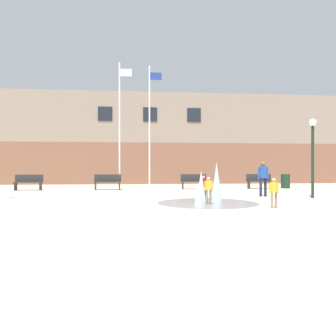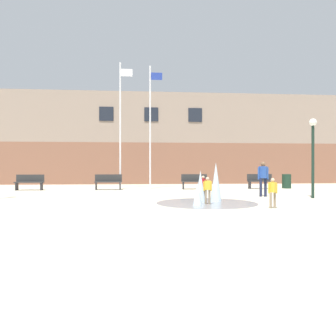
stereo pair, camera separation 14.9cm
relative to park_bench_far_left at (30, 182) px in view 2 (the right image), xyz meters
name	(u,v)px [view 2 (the right image)]	position (x,y,z in m)	size (l,w,h in m)	color
ground_plane	(173,218)	(7.30, -11.15, -0.48)	(100.00, 100.00, 0.00)	#BCB299
library_building	(150,141)	(7.30, 9.14, 3.18)	(36.00, 6.05, 7.31)	brown
splash_fountain	(208,188)	(9.01, -7.38, 0.07)	(3.75, 3.75, 1.53)	gray
park_bench_far_left	(30,182)	(0.00, 0.00, 0.00)	(1.60, 0.44, 0.91)	#28282D
park_bench_under_left_flagpole	(108,182)	(4.54, 0.01, 0.00)	(1.60, 0.44, 0.91)	#28282D
park_bench_under_right_flagpole	(194,181)	(9.74, 0.11, 0.00)	(1.60, 0.44, 0.91)	#28282D
park_bench_far_right	(260,181)	(13.90, 0.15, 0.00)	(1.60, 0.44, 0.91)	#28282D
adult_near_bench	(263,176)	(12.01, -5.22, 0.45)	(0.50, 0.38, 1.59)	#1E233D
child_with_pink_shirt	(208,188)	(8.86, -8.05, 0.10)	(0.31, 0.15, 0.99)	#89755B
child_running	(203,185)	(9.05, -6.24, 0.10)	(0.31, 0.24, 0.99)	#28282D
child_in_fountain	(273,191)	(10.74, -9.35, 0.10)	(0.31, 0.24, 0.99)	#89755B
flagpole_left	(121,122)	(5.24, 0.58, 3.66)	(0.80, 0.10, 7.78)	silver
flagpole_right	(151,124)	(7.08, 0.58, 3.57)	(0.80, 0.10, 7.61)	silver
lamp_post_right_lane	(313,145)	(13.88, -6.12, 1.81)	(0.32, 0.32, 3.44)	#192D23
trash_can	(287,181)	(15.68, 0.32, -0.03)	(0.56, 0.56, 0.90)	#193323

